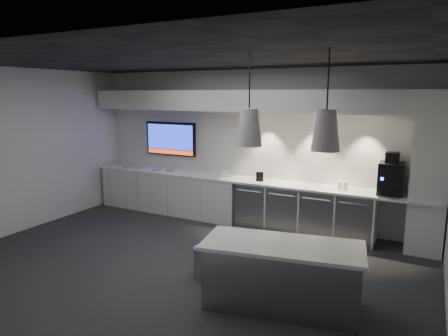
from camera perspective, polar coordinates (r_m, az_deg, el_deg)
The scene contains 27 objects.
floor at distance 6.24m, azimuth -5.88°, elevation -13.45°, with size 7.00×7.00×0.00m, color #28282A.
ceiling at distance 5.72m, azimuth -6.46°, elevation 15.18°, with size 7.00×7.00×0.00m, color black.
wall_back at distance 7.97m, azimuth 3.87°, elevation 3.11°, with size 7.00×7.00×0.00m, color silver.
wall_front at distance 4.02m, azimuth -26.40°, elevation -5.51°, with size 7.00×7.00×0.00m, color silver.
wall_left at distance 8.25m, azimuth -26.85°, elevation 2.24°, with size 7.00×7.00×0.00m, color silver.
back_counter at distance 7.78m, azimuth 2.84°, elevation -1.70°, with size 6.80×0.65×0.04m, color white.
left_base_cabinets at distance 8.74m, azimuth -7.67°, elevation -3.43°, with size 3.30×0.63×0.86m, color silver.
fridge_unit_a at distance 7.80m, azimuth 4.49°, elevation -5.14°, with size 0.60×0.61×0.85m, color gray.
fridge_unit_b at distance 7.58m, azimuth 8.89°, elevation -5.70°, with size 0.60×0.61×0.85m, color gray.
fridge_unit_c at distance 7.42m, azimuth 13.53°, elevation -6.25°, with size 0.60×0.61×0.85m, color gray.
fridge_unit_d at distance 7.30m, azimuth 18.35°, elevation -6.77°, with size 0.60×0.61×0.85m, color gray.
backsplash at distance 7.55m, azimuth 12.19°, elevation 2.85°, with size 4.60×0.03×1.30m, color silver.
soffit at distance 7.63m, azimuth 3.03°, elevation 9.56°, with size 6.90×0.60×0.40m, color silver.
column at distance 7.04m, azimuth 27.33°, elevation -0.71°, with size 0.55×0.55×2.60m, color silver.
wall_tv at distance 8.85m, azimuth -7.63°, elevation 4.18°, with size 1.25×0.07×0.72m.
island at distance 4.99m, azimuth 8.22°, elevation -14.88°, with size 1.99×1.13×0.80m.
bin at distance 5.72m, azimuth -2.80°, elevation -13.30°, with size 0.31×0.31×0.44m, color gray.
coffee_machine at distance 7.09m, azimuth 22.75°, elevation -1.22°, with size 0.39×0.56×0.70m.
sign_black at distance 7.56m, azimuth 5.13°, elevation -1.24°, with size 0.14×0.02×0.18m, color black.
sign_white at distance 7.89m, azimuth 0.14°, elevation -0.85°, with size 0.18×0.02×0.14m, color white.
cup_cluster at distance 7.20m, azimuth 16.66°, elevation -2.39°, with size 0.17×0.17×0.15m, color white, non-canonical shape.
tray_a at distance 9.24m, azimuth -13.52°, elevation 0.19°, with size 0.16×0.16×0.03m, color gray.
tray_b at distance 9.09m, azimuth -11.87°, elevation 0.09°, with size 0.16×0.16×0.03m, color gray.
tray_c at distance 8.74m, azimuth -9.61°, elevation -0.26°, with size 0.16×0.16×0.03m, color gray.
tray_d at distance 8.63m, azimuth -7.71°, elevation -0.34°, with size 0.16×0.16×0.03m, color gray.
pendant_left at distance 4.68m, azimuth 3.60°, elevation 5.86°, with size 0.31×0.31×1.14m.
pendant_right at distance 4.40m, azimuth 14.35°, elevation 5.24°, with size 0.31×0.31×1.14m.
Camera 1 is at (3.18, -4.73, 2.54)m, focal length 32.00 mm.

